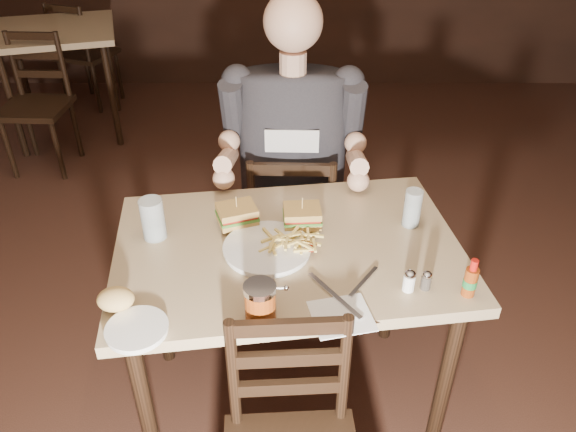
{
  "coord_description": "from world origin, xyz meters",
  "views": [
    {
      "loc": [
        0.08,
        -1.39,
        1.85
      ],
      "look_at": [
        0.08,
        0.09,
        0.85
      ],
      "focal_mm": 35.0,
      "sensor_mm": 36.0,
      "label": 1
    }
  ],
  "objects_px": {
    "chair_far": "(292,227)",
    "glass_left": "(153,219)",
    "main_table": "(288,268)",
    "side_plate": "(137,330)",
    "bg_table": "(55,41)",
    "bg_chair_near": "(35,107)",
    "dinner_plate": "(267,249)",
    "diner": "(292,127)",
    "glass_right": "(412,208)",
    "bg_chair_far": "(87,54)",
    "syrup_dispenser": "(260,302)",
    "hot_sauce": "(471,278)"
  },
  "relations": [
    {
      "from": "chair_far",
      "to": "glass_left",
      "type": "bearing_deg",
      "value": 52.41
    },
    {
      "from": "main_table",
      "to": "side_plate",
      "type": "relative_size",
      "value": 7.33
    },
    {
      "from": "bg_table",
      "to": "bg_chair_near",
      "type": "xyz_separation_m",
      "value": [
        0.0,
        -0.55,
        -0.25
      ]
    },
    {
      "from": "dinner_plate",
      "to": "diner",
      "type": "bearing_deg",
      "value": 81.91
    },
    {
      "from": "glass_left",
      "to": "glass_right",
      "type": "distance_m",
      "value": 0.85
    },
    {
      "from": "bg_table",
      "to": "bg_chair_far",
      "type": "xyz_separation_m",
      "value": [
        0.0,
        0.55,
        -0.27
      ]
    },
    {
      "from": "diner",
      "to": "chair_far",
      "type": "bearing_deg",
      "value": 90.0
    },
    {
      "from": "syrup_dispenser",
      "to": "hot_sauce",
      "type": "bearing_deg",
      "value": 1.25
    },
    {
      "from": "main_table",
      "to": "hot_sauce",
      "type": "xyz_separation_m",
      "value": [
        0.51,
        -0.23,
        0.15
      ]
    },
    {
      "from": "bg_chair_near",
      "to": "syrup_dispenser",
      "type": "bearing_deg",
      "value": -52.86
    },
    {
      "from": "glass_right",
      "to": "main_table",
      "type": "bearing_deg",
      "value": -164.09
    },
    {
      "from": "syrup_dispenser",
      "to": "main_table",
      "type": "bearing_deg",
      "value": 69.35
    },
    {
      "from": "diner",
      "to": "dinner_plate",
      "type": "bearing_deg",
      "value": -96.29
    },
    {
      "from": "dinner_plate",
      "to": "glass_right",
      "type": "distance_m",
      "value": 0.5
    },
    {
      "from": "chair_far",
      "to": "hot_sauce",
      "type": "distance_m",
      "value": 1.05
    },
    {
      "from": "syrup_dispenser",
      "to": "side_plate",
      "type": "xyz_separation_m",
      "value": [
        -0.32,
        -0.05,
        -0.05
      ]
    },
    {
      "from": "bg_table",
      "to": "dinner_plate",
      "type": "relative_size",
      "value": 3.65
    },
    {
      "from": "glass_right",
      "to": "syrup_dispenser",
      "type": "relative_size",
      "value": 1.16
    },
    {
      "from": "bg_chair_far",
      "to": "hot_sauce",
      "type": "distance_m",
      "value": 3.9
    },
    {
      "from": "chair_far",
      "to": "glass_right",
      "type": "relative_size",
      "value": 6.35
    },
    {
      "from": "main_table",
      "to": "hot_sauce",
      "type": "height_order",
      "value": "hot_sauce"
    },
    {
      "from": "main_table",
      "to": "bg_chair_near",
      "type": "relative_size",
      "value": 1.39
    },
    {
      "from": "diner",
      "to": "hot_sauce",
      "type": "relative_size",
      "value": 7.99
    },
    {
      "from": "dinner_plate",
      "to": "side_plate",
      "type": "bearing_deg",
      "value": -133.63
    },
    {
      "from": "glass_right",
      "to": "chair_far",
      "type": "bearing_deg",
      "value": 129.32
    },
    {
      "from": "diner",
      "to": "glass_right",
      "type": "xyz_separation_m",
      "value": [
        0.39,
        -0.43,
        -0.09
      ]
    },
    {
      "from": "bg_table",
      "to": "syrup_dispenser",
      "type": "distance_m",
      "value": 3.18
    },
    {
      "from": "bg_chair_far",
      "to": "syrup_dispenser",
      "type": "distance_m",
      "value": 3.69
    },
    {
      "from": "main_table",
      "to": "bg_chair_near",
      "type": "xyz_separation_m",
      "value": [
        -1.61,
        1.91,
        -0.25
      ]
    },
    {
      "from": "bg_chair_near",
      "to": "glass_right",
      "type": "xyz_separation_m",
      "value": [
        2.02,
        -1.79,
        0.41
      ]
    },
    {
      "from": "bg_table",
      "to": "side_plate",
      "type": "distance_m",
      "value": 3.09
    },
    {
      "from": "glass_right",
      "to": "syrup_dispenser",
      "type": "bearing_deg",
      "value": -137.74
    },
    {
      "from": "side_plate",
      "to": "glass_right",
      "type": "bearing_deg",
      "value": 31.51
    },
    {
      "from": "glass_left",
      "to": "bg_chair_far",
      "type": "bearing_deg",
      "value": 111.72
    },
    {
      "from": "glass_left",
      "to": "side_plate",
      "type": "distance_m",
      "value": 0.43
    },
    {
      "from": "dinner_plate",
      "to": "syrup_dispenser",
      "type": "relative_size",
      "value": 2.39
    },
    {
      "from": "diner",
      "to": "dinner_plate",
      "type": "relative_size",
      "value": 3.65
    },
    {
      "from": "main_table",
      "to": "bg_chair_far",
      "type": "height_order",
      "value": "bg_chair_far"
    },
    {
      "from": "side_plate",
      "to": "syrup_dispenser",
      "type": "bearing_deg",
      "value": 9.62
    },
    {
      "from": "glass_left",
      "to": "glass_right",
      "type": "xyz_separation_m",
      "value": [
        0.84,
        0.07,
        -0.0
      ]
    },
    {
      "from": "main_table",
      "to": "dinner_plate",
      "type": "xyz_separation_m",
      "value": [
        -0.07,
        -0.03,
        0.1
      ]
    },
    {
      "from": "glass_left",
      "to": "main_table",
      "type": "bearing_deg",
      "value": -6.36
    },
    {
      "from": "bg_table",
      "to": "syrup_dispenser",
      "type": "height_order",
      "value": "syrup_dispenser"
    },
    {
      "from": "main_table",
      "to": "diner",
      "type": "relative_size",
      "value": 1.2
    },
    {
      "from": "main_table",
      "to": "chair_far",
      "type": "xyz_separation_m",
      "value": [
        0.02,
        0.6,
        -0.26
      ]
    },
    {
      "from": "main_table",
      "to": "bg_table",
      "type": "relative_size",
      "value": 1.2
    },
    {
      "from": "bg_table",
      "to": "hot_sauce",
      "type": "height_order",
      "value": "hot_sauce"
    },
    {
      "from": "chair_far",
      "to": "glass_right",
      "type": "bearing_deg",
      "value": 131.12
    },
    {
      "from": "bg_chair_near",
      "to": "glass_right",
      "type": "relative_size",
      "value": 6.47
    },
    {
      "from": "bg_chair_near",
      "to": "dinner_plate",
      "type": "relative_size",
      "value": 3.15
    }
  ]
}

